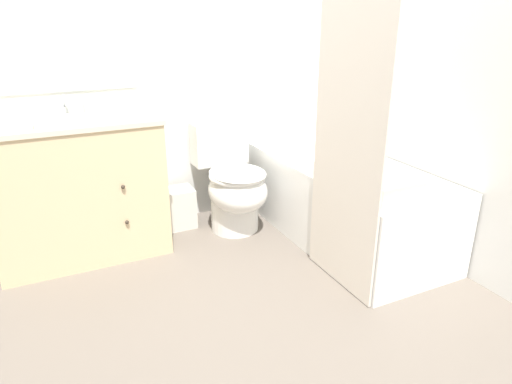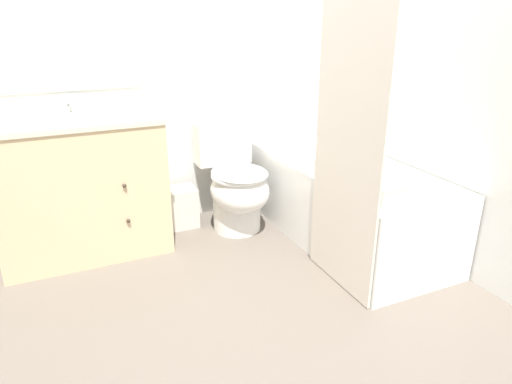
% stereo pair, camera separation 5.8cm
% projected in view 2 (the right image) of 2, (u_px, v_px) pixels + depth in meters
% --- Properties ---
extents(ground_plane, '(14.00, 14.00, 0.00)m').
position_uv_depth(ground_plane, '(307.00, 372.00, 1.98)').
color(ground_plane, '#6B6056').
extents(wall_back, '(8.00, 0.06, 2.50)m').
position_uv_depth(wall_back, '(175.00, 46.00, 3.10)').
color(wall_back, silver).
rests_on(wall_back, ground_plane).
extents(wall_right, '(0.05, 2.83, 2.50)m').
position_uv_depth(wall_right, '(418.00, 49.00, 2.79)').
color(wall_right, silver).
rests_on(wall_right, ground_plane).
extents(vanity_cabinet, '(1.01, 0.57, 0.88)m').
position_uv_depth(vanity_cabinet, '(81.00, 186.00, 2.86)').
color(vanity_cabinet, beige).
rests_on(vanity_cabinet, ground_plane).
extents(sink_faucet, '(0.14, 0.12, 0.12)m').
position_uv_depth(sink_faucet, '(68.00, 106.00, 2.86)').
color(sink_faucet, silver).
rests_on(sink_faucet, vanity_cabinet).
extents(toilet, '(0.40, 0.66, 0.73)m').
position_uv_depth(toilet, '(236.00, 185.00, 3.21)').
color(toilet, white).
rests_on(toilet, ground_plane).
extents(bathtub, '(0.70, 1.59, 0.53)m').
position_uv_depth(bathtub, '(343.00, 201.00, 3.10)').
color(bathtub, white).
rests_on(bathtub, ground_plane).
extents(shower_curtain, '(0.01, 0.58, 1.93)m').
position_uv_depth(shower_curtain, '(350.00, 116.00, 2.29)').
color(shower_curtain, silver).
rests_on(shower_curtain, ground_plane).
extents(wastebasket, '(0.22, 0.19, 0.29)m').
position_uv_depth(wastebasket, '(181.00, 207.00, 3.31)').
color(wastebasket, silver).
rests_on(wastebasket, ground_plane).
extents(tissue_box, '(0.15, 0.14, 0.10)m').
position_uv_depth(tissue_box, '(99.00, 107.00, 2.83)').
color(tissue_box, silver).
rests_on(tissue_box, vanity_cabinet).
extents(soap_dispenser, '(0.06, 0.06, 0.14)m').
position_uv_depth(soap_dispenser, '(143.00, 103.00, 2.84)').
color(soap_dispenser, silver).
rests_on(soap_dispenser, vanity_cabinet).
extents(hand_towel_folded, '(0.27, 0.12, 0.05)m').
position_uv_depth(hand_towel_folded, '(7.00, 124.00, 2.43)').
color(hand_towel_folded, white).
rests_on(hand_towel_folded, vanity_cabinet).
extents(bath_towel_folded, '(0.30, 0.25, 0.10)m').
position_uv_depth(bath_towel_folded, '(389.00, 189.00, 2.45)').
color(bath_towel_folded, beige).
rests_on(bath_towel_folded, bathtub).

